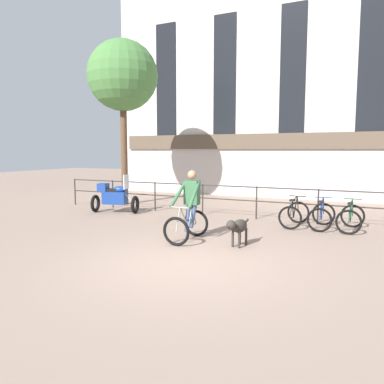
# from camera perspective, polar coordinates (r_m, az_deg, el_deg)

# --- Properties ---
(ground_plane) EXTENTS (60.00, 60.00, 0.00)m
(ground_plane) POSITION_cam_1_polar(r_m,az_deg,el_deg) (7.43, -1.26, -10.76)
(ground_plane) COLOR gray
(canal_railing) EXTENTS (15.05, 0.05, 1.05)m
(canal_railing) POSITION_cam_1_polar(r_m,az_deg,el_deg) (12.07, 9.81, -0.76)
(canal_railing) COLOR #2D2B28
(canal_railing) RESTS_ON ground_plane
(building_facade) EXTENTS (18.00, 0.72, 10.22)m
(building_facade) POSITION_cam_1_polar(r_m,az_deg,el_deg) (17.86, 15.23, 15.49)
(building_facade) COLOR beige
(building_facade) RESTS_ON ground_plane
(cyclist_with_bike) EXTENTS (0.68, 1.17, 1.70)m
(cyclist_with_bike) POSITION_cam_1_polar(r_m,az_deg,el_deg) (9.14, -0.46, -2.59)
(cyclist_with_bike) COLOR black
(cyclist_with_bike) RESTS_ON ground_plane
(dog) EXTENTS (0.36, 0.93, 0.66)m
(dog) POSITION_cam_1_polar(r_m,az_deg,el_deg) (8.56, 7.00, -5.29)
(dog) COLOR #332D28
(dog) RESTS_ON ground_plane
(parked_motorcycle) EXTENTS (1.71, 0.98, 1.35)m
(parked_motorcycle) POSITION_cam_1_polar(r_m,az_deg,el_deg) (13.39, -11.73, -0.73)
(parked_motorcycle) COLOR black
(parked_motorcycle) RESTS_ON ground_plane
(parked_bicycle_near_lamp) EXTENTS (0.71, 1.14, 0.86)m
(parked_bicycle_near_lamp) POSITION_cam_1_polar(r_m,az_deg,el_deg) (11.20, 15.32, -3.25)
(parked_bicycle_near_lamp) COLOR black
(parked_bicycle_near_lamp) RESTS_ON ground_plane
(parked_bicycle_mid_left) EXTENTS (0.66, 1.11, 0.86)m
(parked_bicycle_mid_left) POSITION_cam_1_polar(r_m,az_deg,el_deg) (11.10, 19.15, -3.46)
(parked_bicycle_mid_left) COLOR black
(parked_bicycle_mid_left) RESTS_ON ground_plane
(parked_bicycle_mid_right) EXTENTS (0.72, 1.15, 0.86)m
(parked_bicycle_mid_right) POSITION_cam_1_polar(r_m,az_deg,el_deg) (11.05, 23.02, -3.67)
(parked_bicycle_mid_right) COLOR black
(parked_bicycle_mid_right) RESTS_ON ground_plane
(tree_canalside_left) EXTENTS (2.76, 2.76, 6.50)m
(tree_canalside_left) POSITION_cam_1_polar(r_m,az_deg,el_deg) (15.60, -10.52, 16.93)
(tree_canalside_left) COLOR brown
(tree_canalside_left) RESTS_ON ground_plane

